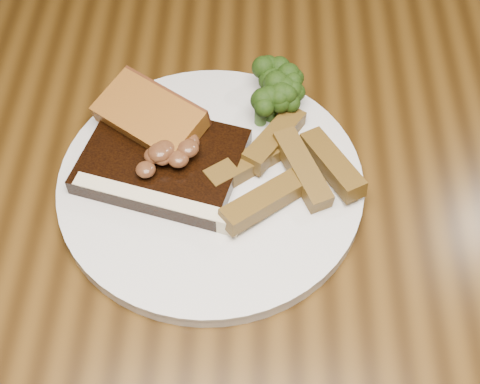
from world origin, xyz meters
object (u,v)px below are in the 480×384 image
Objects in this scene: potato_wedges at (283,164)px; dining_table at (246,247)px; steak at (162,162)px; plate at (211,184)px; garlic_bread at (152,130)px.

dining_table is at bearing -142.03° from potato_wedges.
steak is 0.12m from potato_wedges.
steak is at bearing 162.33° from dining_table.
plate is (-0.04, 0.01, 0.10)m from dining_table.
steak is 1.32× the size of potato_wedges.
potato_wedges is (0.12, 0.00, 0.00)m from steak.
steak reaches higher than plate.
steak is at bearing -35.55° from garlic_bread.
steak and garlic_bread have the same top height.
potato_wedges reaches higher than dining_table.
potato_wedges is (0.14, -0.04, 0.00)m from garlic_bread.
potato_wedges is at bearing 11.27° from plate.
potato_wedges reaches higher than plate.
plate is 2.64× the size of potato_wedges.
garlic_bread is at bearing 145.40° from dining_table.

